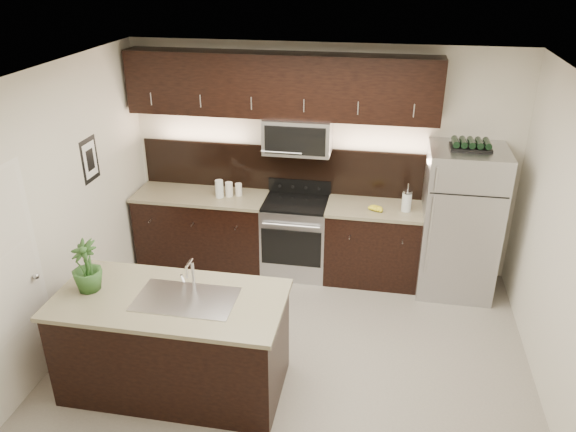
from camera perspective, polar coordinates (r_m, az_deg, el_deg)
name	(u,v)px	position (r m, az deg, el deg)	size (l,w,h in m)	color
ground	(292,361)	(5.60, 0.37, -14.49)	(4.50, 4.50, 0.00)	gray
room_walls	(278,201)	(4.69, -0.99, 1.53)	(4.52, 4.02, 2.71)	beige
counter_run	(279,235)	(6.80, -0.93, -1.95)	(3.51, 0.65, 0.94)	black
upper_fixtures	(283,95)	(6.36, -0.54, 12.15)	(3.49, 0.40, 1.66)	black
island	(174,342)	(5.15, -11.53, -12.47)	(1.96, 0.96, 0.94)	black
sink_faucet	(186,297)	(4.83, -10.31, -8.11)	(0.84, 0.50, 0.28)	silver
refrigerator	(460,222)	(6.53, 17.04, -0.59)	(0.82, 0.74, 1.71)	#B2B2B7
wine_rack	(471,145)	(6.21, 18.09, 6.91)	(0.42, 0.26, 0.10)	black
plant	(86,266)	(5.06, -19.83, -4.82)	(0.26, 0.26, 0.46)	#295120
canisters	(227,189)	(6.69, -6.25, 2.73)	(0.30, 0.18, 0.21)	silver
french_press	(407,201)	(6.41, 11.97, 1.50)	(0.11, 0.11, 0.32)	silver
bananas	(372,207)	(6.41, 8.58, 0.90)	(0.18, 0.14, 0.06)	gold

